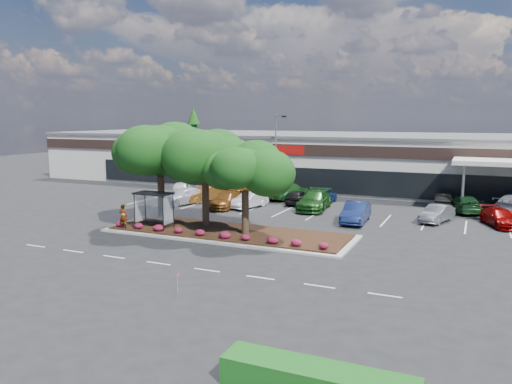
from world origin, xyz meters
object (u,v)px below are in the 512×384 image
at_px(light_pole, 276,159).
at_px(car_0, 184,196).
at_px(survey_stake, 178,281).
at_px(car_1, 203,194).

bearing_deg(light_pole, car_0, -119.38).
distance_m(survey_stake, car_1, 26.09).
distance_m(car_0, car_1, 2.18).
xyz_separation_m(survey_stake, car_0, (-13.02, 21.22, 0.10)).
height_order(light_pole, car_1, light_pole).
relative_size(light_pole, car_1, 1.87).
distance_m(light_pole, survey_stake, 32.23).
height_order(car_0, car_1, same).
relative_size(car_0, car_1, 1.13).
height_order(survey_stake, car_0, car_0).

